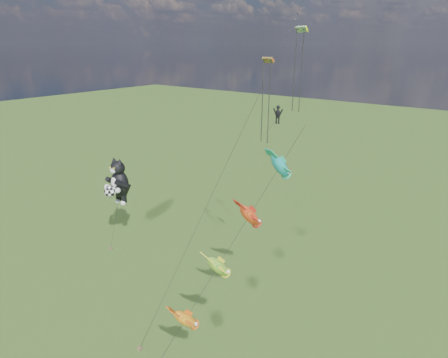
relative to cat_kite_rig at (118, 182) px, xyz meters
The scene contains 4 objects.
ground 11.71m from the cat_kite_rig, 73.63° to the right, with size 300.00×300.00×0.00m, color #224310.
cat_kite_rig is the anchor object (origin of this frame).
fish_windsock_rig 23.69m from the cat_kite_rig, 16.03° to the right, with size 4.88×15.27×18.48m.
parafoil_rig 23.53m from the cat_kite_rig, ahead, with size 5.86×16.91×27.94m.
Camera 1 is at (34.95, -18.83, 24.46)m, focal length 30.00 mm.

